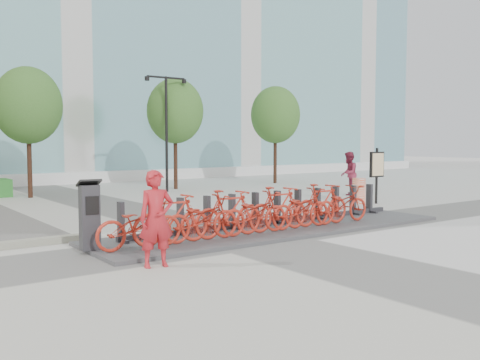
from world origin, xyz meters
TOP-DOWN VIEW (x-y plane):
  - ground at (0.00, 0.00)m, footprint 120.00×120.00m
  - glass_building at (14.00, 26.00)m, footprint 32.00×16.00m
  - tree_1 at (-1.50, 12.00)m, footprint 2.60×2.60m
  - tree_2 at (5.00, 12.00)m, footprint 2.60×2.60m
  - tree_3 at (11.00, 12.00)m, footprint 2.60×2.60m
  - streetlamp at (4.00, 11.00)m, footprint 2.00×0.20m
  - dock_pad at (1.30, 0.30)m, footprint 9.60×2.40m
  - dock_rail_posts at (1.36, 0.77)m, footprint 8.02×0.50m
  - bike_0 at (-2.60, -0.05)m, footprint 1.83×0.64m
  - bike_1 at (-1.88, -0.05)m, footprint 1.78×0.50m
  - bike_2 at (-1.16, -0.05)m, footprint 1.83×0.64m
  - bike_3 at (-0.44, -0.05)m, footprint 1.78×0.50m
  - bike_4 at (0.28, -0.05)m, footprint 1.83×0.64m
  - bike_5 at (1.00, -0.05)m, footprint 1.78×0.50m
  - bike_6 at (1.72, -0.05)m, footprint 1.83×0.64m
  - bike_7 at (2.44, -0.05)m, footprint 1.78×0.50m
  - bike_8 at (3.16, -0.05)m, footprint 1.83×0.64m
  - kiosk at (-3.43, 0.43)m, footprint 0.47×0.41m
  - worker_red at (-2.89, -1.33)m, footprint 0.69×0.52m
  - pedestrian at (9.33, 5.32)m, footprint 1.09×1.03m
  - construction_barrel at (7.42, 3.09)m, footprint 0.62×0.62m
  - map_sign at (7.84, 2.66)m, footprint 0.65×0.14m

SIDE VIEW (x-z plane):
  - ground at x=0.00m, z-range 0.00..0.00m
  - dock_pad at x=1.30m, z-range 0.00..0.08m
  - construction_barrel at x=7.42m, z-range 0.00..0.90m
  - dock_rail_posts at x=1.36m, z-range 0.08..0.93m
  - bike_0 at x=-2.60m, z-range 0.08..1.04m
  - bike_2 at x=-1.16m, z-range 0.08..1.04m
  - bike_4 at x=0.28m, z-range 0.08..1.04m
  - bike_6 at x=1.72m, z-range 0.08..1.04m
  - bike_8 at x=3.16m, z-range 0.08..1.04m
  - bike_1 at x=-1.88m, z-range 0.08..1.15m
  - bike_3 at x=-0.44m, z-range 0.08..1.15m
  - bike_5 at x=1.00m, z-range 0.08..1.15m
  - bike_7 at x=2.44m, z-range 0.08..1.15m
  - kiosk at x=-3.43m, z-range 0.05..1.45m
  - worker_red at x=-2.89m, z-range 0.00..1.71m
  - pedestrian at x=9.33m, z-range 0.00..1.78m
  - map_sign at x=7.84m, z-range 0.32..2.29m
  - streetlamp at x=4.00m, z-range 0.63..5.63m
  - tree_1 at x=-1.50m, z-range 1.04..6.14m
  - tree_2 at x=5.00m, z-range 1.04..6.14m
  - tree_3 at x=11.00m, z-range 1.04..6.14m
  - glass_building at x=14.00m, z-range 0.00..24.00m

